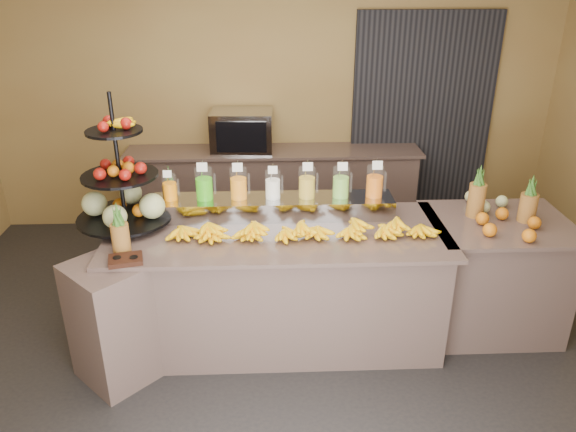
{
  "coord_description": "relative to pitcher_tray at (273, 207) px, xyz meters",
  "views": [
    {
      "loc": [
        -0.08,
        -3.4,
        2.74
      ],
      "look_at": [
        0.07,
        0.3,
        1.05
      ],
      "focal_mm": 35.0,
      "sensor_mm": 36.0,
      "label": 1
    }
  ],
  "objects": [
    {
      "name": "buffet_counter",
      "position": [
        -0.08,
        -0.32,
        -0.54
      ],
      "size": [
        2.75,
        1.25,
        0.93
      ],
      "color": "gray",
      "rests_on": "ground"
    },
    {
      "name": "right_fruit_pile",
      "position": [
        1.72,
        -0.23,
        0.01
      ],
      "size": [
        0.5,
        0.47,
        0.26
      ],
      "color": "brown",
      "rests_on": "right_counter"
    },
    {
      "name": "pineapple_left_a",
      "position": [
        -1.04,
        -0.55,
        0.06
      ],
      "size": [
        0.12,
        0.12,
        0.37
      ],
      "rotation": [
        0.0,
        0.0,
        0.14
      ],
      "color": "brown",
      "rests_on": "buffet_counter"
    },
    {
      "name": "room_envelope",
      "position": [
        0.22,
        0.21,
        0.87
      ],
      "size": [
        6.04,
        5.02,
        2.82
      ],
      "color": "olive",
      "rests_on": "ground"
    },
    {
      "name": "juice_pitcher_milk",
      "position": [
        -0.0,
        -0.0,
        0.17
      ],
      "size": [
        0.12,
        0.12,
        0.29
      ],
      "color": "silver",
      "rests_on": "pitcher_tray"
    },
    {
      "name": "pitcher_tray",
      "position": [
        0.0,
        0.0,
        0.0
      ],
      "size": [
        1.85,
        0.3,
        0.15
      ],
      "primitive_type": "cube",
      "color": "gray",
      "rests_on": "buffet_counter"
    },
    {
      "name": "juice_pitcher_orange_a",
      "position": [
        -0.78,
        -0.0,
        0.16
      ],
      "size": [
        0.11,
        0.11,
        0.26
      ],
      "color": "silver",
      "rests_on": "pitcher_tray"
    },
    {
      "name": "oven_warmer",
      "position": [
        -0.29,
        1.67,
        0.13
      ],
      "size": [
        0.65,
        0.47,
        0.42
      ],
      "primitive_type": "cube",
      "rotation": [
        0.0,
        0.0,
        -0.05
      ],
      "color": "gray",
      "rests_on": "back_ledge"
    },
    {
      "name": "juice_pitcher_orange_b",
      "position": [
        -0.26,
        -0.0,
        0.18
      ],
      "size": [
        0.13,
        0.14,
        0.32
      ],
      "color": "silver",
      "rests_on": "pitcher_tray"
    },
    {
      "name": "juice_pitcher_lemon",
      "position": [
        0.26,
        -0.0,
        0.18
      ],
      "size": [
        0.13,
        0.13,
        0.31
      ],
      "color": "silver",
      "rests_on": "pitcher_tray"
    },
    {
      "name": "fruit_stand",
      "position": [
        -1.06,
        -0.1,
        0.18
      ],
      "size": [
        0.85,
        0.85,
        1.0
      ],
      "rotation": [
        0.0,
        0.0,
        -0.22
      ],
      "color": "black",
      "rests_on": "buffet_counter"
    },
    {
      "name": "ground",
      "position": [
        0.03,
        -0.58,
        -1.01
      ],
      "size": [
        6.0,
        6.0,
        0.0
      ],
      "primitive_type": "plane",
      "color": "black",
      "rests_on": "ground"
    },
    {
      "name": "banana_heap",
      "position": [
        0.2,
        -0.34,
        -0.01
      ],
      "size": [
        1.96,
        0.18,
        0.16
      ],
      "color": "yellow",
      "rests_on": "buffet_counter"
    },
    {
      "name": "pineapple_left_b",
      "position": [
        -0.8,
        0.13,
        0.07
      ],
      "size": [
        0.12,
        0.12,
        0.38
      ],
      "rotation": [
        0.0,
        0.0,
        0.25
      ],
      "color": "brown",
      "rests_on": "buffet_counter"
    },
    {
      "name": "juice_pitcher_green",
      "position": [
        -0.52,
        -0.0,
        0.18
      ],
      "size": [
        0.13,
        0.14,
        0.32
      ],
      "color": "silver",
      "rests_on": "pitcher_tray"
    },
    {
      "name": "juice_pitcher_lime",
      "position": [
        0.52,
        -0.0,
        0.18
      ],
      "size": [
        0.13,
        0.13,
        0.31
      ],
      "color": "silver",
      "rests_on": "pitcher_tray"
    },
    {
      "name": "right_counter",
      "position": [
        1.73,
        -0.18,
        -0.54
      ],
      "size": [
        1.08,
        0.88,
        0.93
      ],
      "color": "gray",
      "rests_on": "ground"
    },
    {
      "name": "condiment_caddy",
      "position": [
        -0.98,
        -0.7,
        -0.06
      ],
      "size": [
        0.25,
        0.21,
        0.03
      ],
      "primitive_type": "cube",
      "rotation": [
        0.0,
        0.0,
        0.23
      ],
      "color": "black",
      "rests_on": "buffet_counter"
    },
    {
      "name": "back_ledge",
      "position": [
        0.03,
        1.67,
        -0.54
      ],
      "size": [
        3.1,
        0.55,
        0.93
      ],
      "color": "gray",
      "rests_on": "ground"
    },
    {
      "name": "juice_pitcher_orange_c",
      "position": [
        0.78,
        -0.0,
        0.18
      ],
      "size": [
        0.13,
        0.14,
        0.32
      ],
      "color": "silver",
      "rests_on": "pitcher_tray"
    }
  ]
}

